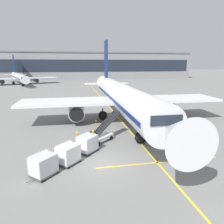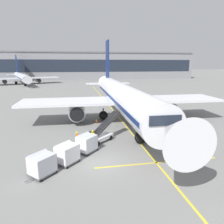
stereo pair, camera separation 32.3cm
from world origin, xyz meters
name	(u,v)px [view 2 (the right image)]	position (x,y,z in m)	size (l,w,h in m)	color
ground_plane	(102,165)	(0.00, 0.00, 0.00)	(600.00, 600.00, 0.00)	slate
parked_airplane	(122,97)	(5.23, 14.67, 3.83)	(31.93, 42.30, 14.29)	white
belt_loader	(101,134)	(0.63, 6.02, 0.89)	(4.73, 4.43, 3.18)	silver
baggage_cart_lead	(86,143)	(-1.25, 3.13, 1.00)	(2.54, 2.55, 1.91)	#515156
baggage_cart_second	(67,153)	(-3.20, 0.89, 1.00)	(2.54, 2.55, 1.91)	#515156
baggage_cart_third	(42,164)	(-5.17, -0.91, 1.00)	(2.54, 2.55, 1.91)	#515156
ground_crew_by_loader	(89,142)	(-0.93, 3.37, 1.00)	(0.43, 0.44, 1.74)	#514C42
ground_crew_by_carts	(93,136)	(-0.43, 4.96, 1.00)	(0.56, 0.32, 1.74)	#514C42
ground_crew_marshaller	(77,138)	(-2.20, 4.78, 1.00)	(0.27, 0.57, 1.74)	#333847
safety_cone_engine_keepout	(79,121)	(-1.80, 14.49, 0.31)	(0.56, 0.56, 0.64)	black
safety_cone_wingtip	(96,120)	(0.91, 13.96, 0.35)	(0.64, 0.64, 0.73)	black
apron_guidance_line_lead_in	(122,121)	(5.07, 13.94, 0.00)	(0.20, 110.00, 0.01)	yellow
apron_guidance_line_stop_bar	(158,163)	(5.22, -0.55, 0.00)	(12.00, 0.20, 0.01)	yellow
terminal_building	(79,66)	(0.52, 111.12, 7.88)	(140.23, 14.97, 15.86)	gray
distant_airplane	(22,77)	(-25.94, 82.58, 3.13)	(32.67, 39.67, 13.64)	silver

